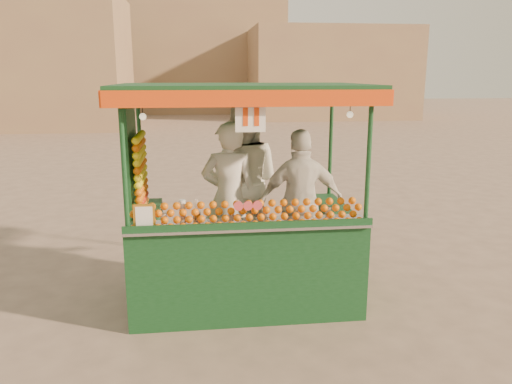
{
  "coord_description": "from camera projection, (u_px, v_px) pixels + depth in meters",
  "views": [
    {
      "loc": [
        -0.76,
        -5.05,
        2.45
      ],
      "look_at": [
        -0.14,
        0.15,
        1.21
      ],
      "focal_mm": 35.07,
      "sensor_mm": 36.0,
      "label": 1
    }
  ],
  "objects": [
    {
      "name": "vendor_left",
      "position": [
        229.0,
        197.0,
        5.57
      ],
      "size": [
        0.62,
        0.42,
        1.68
      ],
      "rotation": [
        0.0,
        0.0,
        3.12
      ],
      "color": "silver",
      "rests_on": "ground"
    },
    {
      "name": "building_right",
      "position": [
        329.0,
        73.0,
        28.96
      ],
      "size": [
        9.0,
        6.0,
        5.0
      ],
      "primitive_type": "cube",
      "color": "#907752",
      "rests_on": "ground"
    },
    {
      "name": "ground",
      "position": [
        270.0,
        301.0,
        5.53
      ],
      "size": [
        90.0,
        90.0,
        0.0
      ],
      "primitive_type": "plane",
      "color": "brown",
      "rests_on": "ground"
    },
    {
      "name": "vendor_right",
      "position": [
        301.0,
        202.0,
        5.48
      ],
      "size": [
        0.95,
        0.41,
        1.61
      ],
      "rotation": [
        0.0,
        0.0,
        3.16
      ],
      "color": "silver",
      "rests_on": "ground"
    },
    {
      "name": "vendor_middle",
      "position": [
        243.0,
        182.0,
        5.87
      ],
      "size": [
        1.06,
        0.92,
        1.89
      ],
      "rotation": [
        0.0,
        0.0,
        2.9
      ],
      "color": "silver",
      "rests_on": "ground"
    },
    {
      "name": "juice_cart",
      "position": [
        238.0,
        235.0,
        5.36
      ],
      "size": [
        2.59,
        1.68,
        2.35
      ],
      "color": "#0F3717",
      "rests_on": "ground"
    },
    {
      "name": "building_center",
      "position": [
        175.0,
        58.0,
        33.48
      ],
      "size": [
        14.0,
        7.0,
        7.0
      ],
      "primitive_type": "cube",
      "color": "#907752",
      "rests_on": "ground"
    },
    {
      "name": "building_left",
      "position": [
        15.0,
        62.0,
        23.12
      ],
      "size": [
        10.0,
        6.0,
        6.0
      ],
      "primitive_type": "cube",
      "color": "#907752",
      "rests_on": "ground"
    }
  ]
}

